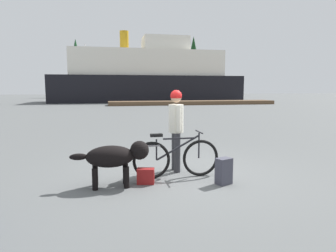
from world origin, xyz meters
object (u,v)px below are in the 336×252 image
object	(u,v)px
person_cyclist	(176,122)
sailboat_moored	(87,98)
handbag_pannier	(146,176)
dog	(115,157)
backpack	(224,171)
ferry_boat	(148,77)
bicycle	(176,158)

from	to	relation	value
person_cyclist	sailboat_moored	bearing A→B (deg)	96.32
person_cyclist	handbag_pannier	distance (m)	1.41
person_cyclist	dog	size ratio (longest dim) A/B	1.24
backpack	ferry_boat	bearing A→B (deg)	84.37
backpack	ferry_boat	distance (m)	34.40
backpack	sailboat_moored	distance (m)	35.56
dog	person_cyclist	bearing A→B (deg)	31.00
handbag_pannier	sailboat_moored	distance (m)	35.09
ferry_boat	person_cyclist	bearing A→B (deg)	-96.96
dog	ferry_boat	xyz separation A→B (m)	(5.36, 33.84, 2.58)
person_cyclist	ferry_boat	xyz separation A→B (m)	(4.04, 33.05, 2.07)
backpack	dog	bearing A→B (deg)	172.20
backpack	person_cyclist	bearing A→B (deg)	122.21
sailboat_moored	dog	bearing A→B (deg)	-85.96
dog	sailboat_moored	distance (m)	35.09
person_cyclist	bicycle	bearing A→B (deg)	-103.42
ferry_boat	sailboat_moored	bearing A→B (deg)	171.56
ferry_boat	sailboat_moored	distance (m)	8.35
person_cyclist	backpack	world-z (taller)	person_cyclist
handbag_pannier	person_cyclist	bearing A→B (deg)	44.49
backpack	ferry_boat	world-z (taller)	ferry_boat
sailboat_moored	handbag_pannier	bearing A→B (deg)	-85.05
dog	sailboat_moored	xyz separation A→B (m)	(-2.47, 35.00, -0.08)
handbag_pannier	sailboat_moored	size ratio (longest dim) A/B	0.04
bicycle	sailboat_moored	bearing A→B (deg)	96.05
bicycle	sailboat_moored	size ratio (longest dim) A/B	0.20
backpack	handbag_pannier	world-z (taller)	backpack
bicycle	backpack	world-z (taller)	bicycle
bicycle	dog	world-z (taller)	bicycle
bicycle	backpack	distance (m)	0.99
dog	backpack	xyz separation A→B (m)	(1.99, -0.27, -0.31)
backpack	ferry_boat	size ratio (longest dim) A/B	0.02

